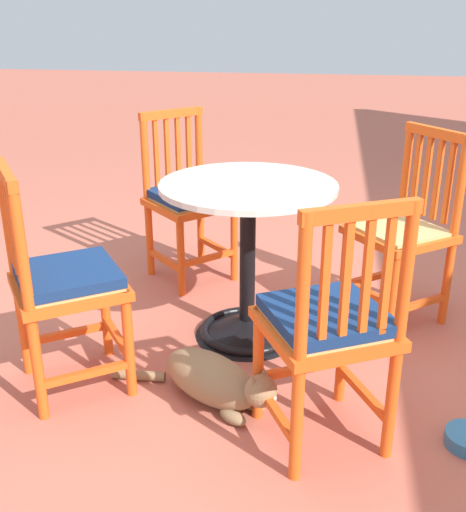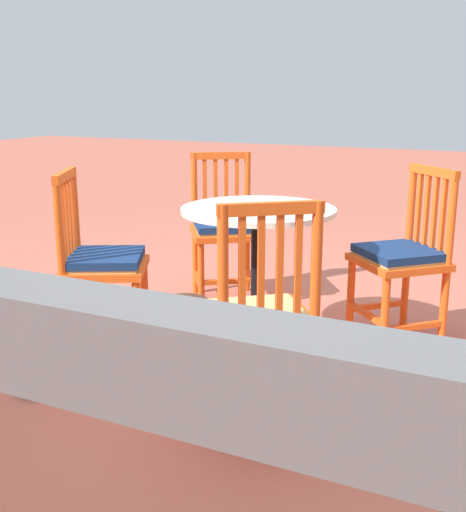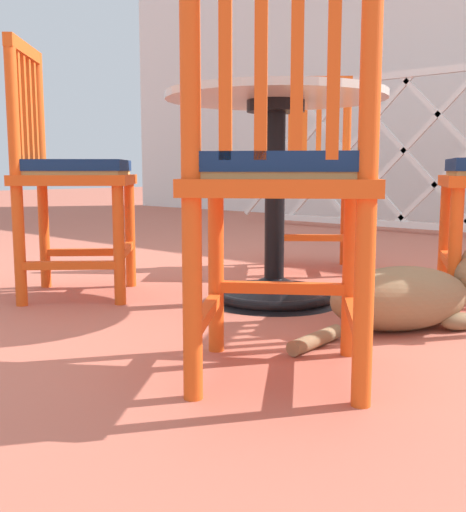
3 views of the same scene
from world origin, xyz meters
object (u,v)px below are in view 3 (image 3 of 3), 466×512
orange_chair_near_fence (313,177)px  orange_chair_facing_out (281,180)px  cafe_table (275,222)px  orange_chair_at_corner (71,176)px  tabby_cat (412,298)px

orange_chair_near_fence → orange_chair_facing_out: same height
cafe_table → orange_chair_near_fence: 0.78m
orange_chair_at_corner → tabby_cat: size_ratio=1.29×
orange_chair_near_fence → orange_chair_at_corner: 1.15m
cafe_table → tabby_cat: bearing=-4.3°
orange_chair_facing_out → tabby_cat: 0.69m
orange_chair_near_fence → orange_chair_facing_out: (0.82, -1.34, 0.01)m
tabby_cat → orange_chair_near_fence: bearing=139.2°
cafe_table → orange_chair_at_corner: (-0.63, -0.41, 0.16)m
orange_chair_near_fence → orange_chair_at_corner: bearing=-105.8°
orange_chair_facing_out → tabby_cat: (0.04, 0.60, -0.35)m
cafe_table → orange_chair_near_fence: size_ratio=0.83×
cafe_table → orange_chair_facing_out: 0.83m
cafe_table → orange_chair_at_corner: size_ratio=0.83×
orange_chair_at_corner → orange_chair_facing_out: 1.16m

